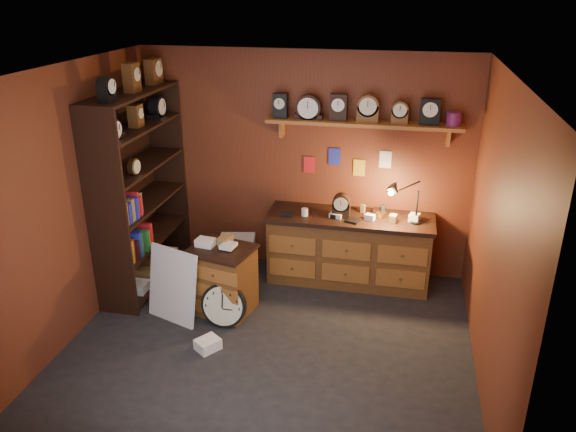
% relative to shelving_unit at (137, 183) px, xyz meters
% --- Properties ---
extents(floor, '(4.00, 4.00, 0.00)m').
position_rel_shelving_unit_xyz_m(floor, '(1.79, -0.98, -1.25)').
color(floor, black).
rests_on(floor, ground).
extents(room_shell, '(4.02, 3.62, 2.71)m').
position_rel_shelving_unit_xyz_m(room_shell, '(1.84, -0.87, 0.47)').
color(room_shell, maroon).
rests_on(room_shell, ground).
extents(shelving_unit, '(0.47, 1.60, 2.58)m').
position_rel_shelving_unit_xyz_m(shelving_unit, '(0.00, 0.00, 0.00)').
color(shelving_unit, black).
rests_on(shelving_unit, ground).
extents(workbench, '(1.96, 0.66, 1.36)m').
position_rel_shelving_unit_xyz_m(workbench, '(2.42, 0.49, -0.78)').
color(workbench, brown).
rests_on(workbench, ground).
extents(low_cabinet, '(0.77, 0.69, 0.84)m').
position_rel_shelving_unit_xyz_m(low_cabinet, '(1.14, -0.47, -0.84)').
color(low_cabinet, brown).
rests_on(low_cabinet, ground).
extents(big_round_clock, '(0.49, 0.16, 0.49)m').
position_rel_shelving_unit_xyz_m(big_round_clock, '(1.24, -0.76, -1.01)').
color(big_round_clock, black).
rests_on(big_round_clock, ground).
extents(white_panel, '(0.64, 0.37, 0.82)m').
position_rel_shelving_unit_xyz_m(white_panel, '(0.67, -0.74, -1.25)').
color(white_panel, silver).
rests_on(white_panel, ground).
extents(mini_fridge, '(0.51, 0.53, 0.45)m').
position_rel_shelving_unit_xyz_m(mini_fridge, '(1.03, 0.41, -1.03)').
color(mini_fridge, silver).
rests_on(mini_fridge, ground).
extents(floor_box_a, '(0.31, 0.28, 0.16)m').
position_rel_shelving_unit_xyz_m(floor_box_a, '(1.00, -0.21, -1.17)').
color(floor_box_a, olive).
rests_on(floor_box_a, ground).
extents(floor_box_b, '(0.28, 0.29, 0.11)m').
position_rel_shelving_unit_xyz_m(floor_box_b, '(1.21, -1.21, -1.20)').
color(floor_box_b, white).
rests_on(floor_box_b, ground).
extents(floor_box_c, '(0.26, 0.23, 0.17)m').
position_rel_shelving_unit_xyz_m(floor_box_c, '(0.37, -0.19, -1.17)').
color(floor_box_c, olive).
rests_on(floor_box_c, ground).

